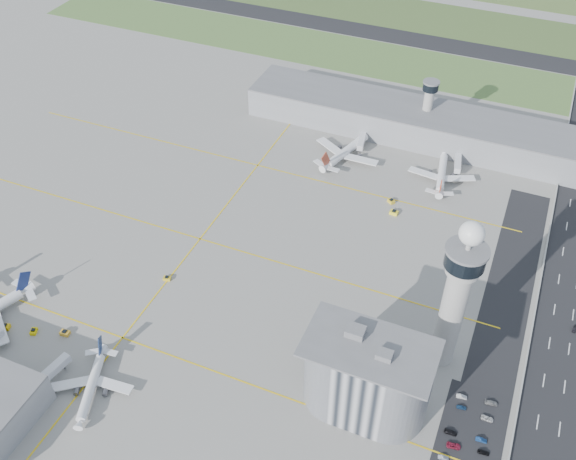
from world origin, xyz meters
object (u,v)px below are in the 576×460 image
at_px(tug_1, 65,333).
at_px(tug_3, 167,278).
at_px(car_lot_2, 454,446).
at_px(car_lot_9, 481,440).
at_px(jet_bridge_far_1, 458,158).
at_px(car_lot_1, 443,458).
at_px(jet_bridge_far_0, 363,136).
at_px(car_lot_5, 462,397).
at_px(car_lot_4, 462,407).
at_px(control_tower, 457,291).
at_px(tug_4, 391,201).
at_px(airplane_far_b, 443,169).
at_px(airplane_near_c, 90,383).
at_px(car_lot_3, 451,432).
at_px(jet_bridge_near_2, 38,386).
at_px(car_hw_1, 575,329).
at_px(car_lot_11, 491,403).
at_px(car_lot_10, 487,418).
at_px(car_lot_8, 483,452).
at_px(tug_5, 394,212).
at_px(secondary_tower, 428,104).
at_px(tug_2, 34,331).
at_px(admin_building, 366,377).
at_px(tug_0, 5,326).
at_px(airplane_far_a, 348,146).

height_order(tug_1, tug_3, tug_1).
relative_size(car_lot_2, car_lot_9, 1.26).
height_order(jet_bridge_far_1, car_lot_1, jet_bridge_far_1).
xyz_separation_m(jet_bridge_far_0, car_lot_5, (80.60, -138.43, -2.25)).
bearing_deg(car_lot_4, jet_bridge_far_0, 21.68).
height_order(control_tower, tug_4, control_tower).
bearing_deg(car_lot_1, airplane_far_b, 3.38).
height_order(airplane_near_c, car_lot_3, airplane_near_c).
relative_size(jet_bridge_near_2, car_lot_2, 3.08).
xyz_separation_m(jet_bridge_far_0, car_lot_2, (81.98, -157.95, -2.22)).
bearing_deg(car_hw_1, tug_3, -158.47).
xyz_separation_m(airplane_near_c, car_lot_11, (128.58, 49.19, -4.20)).
xyz_separation_m(car_lot_9, car_lot_10, (0.39, 8.75, -0.02)).
relative_size(car_lot_1, car_lot_3, 0.81).
height_order(jet_bridge_far_1, car_lot_8, jet_bridge_far_1).
distance_m(tug_5, car_lot_8, 120.09).
distance_m(jet_bridge_far_0, car_lot_10, 169.61).
bearing_deg(car_lot_10, secondary_tower, 22.56).
xyz_separation_m(control_tower, jet_bridge_far_1, (-20.00, 124.00, -32.19)).
xyz_separation_m(jet_bridge_far_0, tug_4, (28.35, -44.46, -1.90)).
height_order(tug_2, car_hw_1, tug_2).
bearing_deg(airplane_far_b, car_lot_10, -169.30).
height_order(admin_building, car_lot_10, admin_building).
bearing_deg(jet_bridge_far_1, tug_1, -43.73).
distance_m(airplane_near_c, jet_bridge_far_0, 190.00).
xyz_separation_m(jet_bridge_far_1, tug_2, (-124.26, -172.91, -1.95)).
xyz_separation_m(control_tower, car_lot_11, (20.46, -12.94, -34.41)).
bearing_deg(airplane_far_b, jet_bridge_far_0, 61.62).
bearing_deg(tug_5, admin_building, 14.04).
relative_size(tug_1, tug_5, 0.95).
relative_size(airplane_far_b, tug_0, 10.68).
height_order(admin_building, tug_1, admin_building).
distance_m(airplane_far_b, tug_3, 143.07).
xyz_separation_m(jet_bridge_near_2, tug_5, (86.83, 140.88, -1.78)).
bearing_deg(car_lot_3, jet_bridge_far_1, 8.17).
xyz_separation_m(tug_3, car_lot_9, (132.20, -23.25, -0.27)).
bearing_deg(car_lot_8, tug_4, 23.79).
bearing_deg(car_lot_2, car_lot_10, -39.07).
xyz_separation_m(airplane_far_b, tug_5, (-13.79, -35.73, -4.32)).
relative_size(airplane_near_c, jet_bridge_far_1, 2.46).
xyz_separation_m(admin_building, jet_bridge_far_1, (0.01, 154.00, -12.45)).
bearing_deg(jet_bridge_near_2, tug_0, 70.36).
relative_size(tug_5, car_lot_9, 1.01).
bearing_deg(tug_5, car_lot_10, 36.47).
bearing_deg(tug_3, airplane_far_a, 146.63).
relative_size(airplane_far_b, car_lot_9, 10.63).
bearing_deg(jet_bridge_far_0, car_lot_9, 20.52).
bearing_deg(car_lot_1, car_lot_5, -11.47).
bearing_deg(airplane_far_a, car_lot_3, -132.89).
distance_m(airplane_far_a, tug_5, 50.20).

